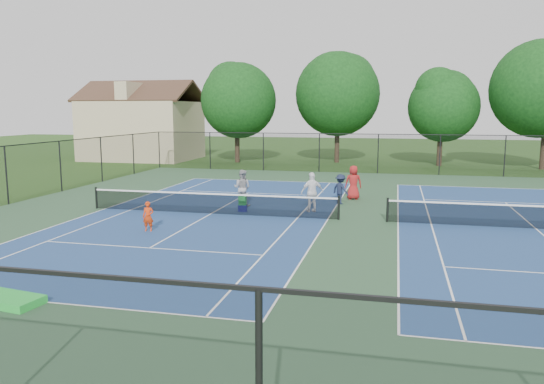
% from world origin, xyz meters
% --- Properties ---
extents(ground, '(140.00, 140.00, 0.00)m').
position_xyz_m(ground, '(0.00, 0.00, 0.00)').
color(ground, '#234716').
rests_on(ground, ground).
extents(court_pad, '(36.00, 36.00, 0.01)m').
position_xyz_m(court_pad, '(0.00, 0.00, 0.00)').
color(court_pad, '#2D5030').
rests_on(court_pad, ground).
extents(tennis_court_left, '(12.00, 23.83, 1.07)m').
position_xyz_m(tennis_court_left, '(-7.00, 0.00, 0.10)').
color(tennis_court_left, navy).
rests_on(tennis_court_left, ground).
extents(tennis_court_right, '(12.00, 23.83, 1.07)m').
position_xyz_m(tennis_court_right, '(7.00, 0.00, 0.10)').
color(tennis_court_right, navy).
rests_on(tennis_court_right, ground).
extents(perimeter_fence, '(36.08, 36.08, 3.02)m').
position_xyz_m(perimeter_fence, '(0.00, 0.00, 1.60)').
color(perimeter_fence, black).
rests_on(perimeter_fence, ground).
extents(tree_back_a, '(6.80, 6.80, 9.15)m').
position_xyz_m(tree_back_a, '(-13.00, 24.00, 6.04)').
color(tree_back_a, '#2D2116').
rests_on(tree_back_a, ground).
extents(tree_back_b, '(7.60, 7.60, 10.03)m').
position_xyz_m(tree_back_b, '(-4.00, 26.00, 6.60)').
color(tree_back_b, '#2D2116').
rests_on(tree_back_b, ground).
extents(tree_back_c, '(6.00, 6.00, 8.40)m').
position_xyz_m(tree_back_c, '(5.00, 25.00, 5.48)').
color(tree_back_c, '#2D2116').
rests_on(tree_back_c, ground).
extents(clapboard_house, '(10.80, 8.10, 7.65)m').
position_xyz_m(clapboard_house, '(-23.00, 25.00, 3.09)').
color(clapboard_house, tan).
rests_on(clapboard_house, ground).
extents(child_player, '(0.48, 0.36, 1.20)m').
position_xyz_m(child_player, '(-8.23, -3.96, 0.60)').
color(child_player, red).
rests_on(child_player, ground).
extents(instructor, '(0.97, 0.79, 1.85)m').
position_xyz_m(instructor, '(-6.17, 2.34, 0.92)').
color(instructor, '#979699').
rests_on(instructor, ground).
extents(bystander_a, '(1.20, 0.95, 1.91)m').
position_xyz_m(bystander_a, '(-2.48, 1.54, 0.95)').
color(bystander_a, white).
rests_on(bystander_a, ground).
extents(bystander_b, '(1.14, 1.08, 1.56)m').
position_xyz_m(bystander_b, '(-1.39, 4.02, 0.78)').
color(bystander_b, '#181F35').
rests_on(bystander_b, ground).
extents(bystander_c, '(1.01, 0.77, 1.85)m').
position_xyz_m(bystander_c, '(-0.87, 5.64, 0.93)').
color(bystander_c, maroon).
rests_on(bystander_c, ground).
extents(ball_crate, '(0.46, 0.38, 0.32)m').
position_xyz_m(ball_crate, '(-5.74, 0.92, 0.16)').
color(ball_crate, navy).
rests_on(ball_crate, ground).
extents(ball_hopper, '(0.36, 0.30, 0.41)m').
position_xyz_m(ball_hopper, '(-5.74, 0.92, 0.52)').
color(ball_hopper, green).
rests_on(ball_hopper, ball_crate).
extents(green_tarp, '(1.74, 1.10, 0.20)m').
position_xyz_m(green_tarp, '(-7.96, -12.19, 0.11)').
color(green_tarp, green).
rests_on(green_tarp, ground).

